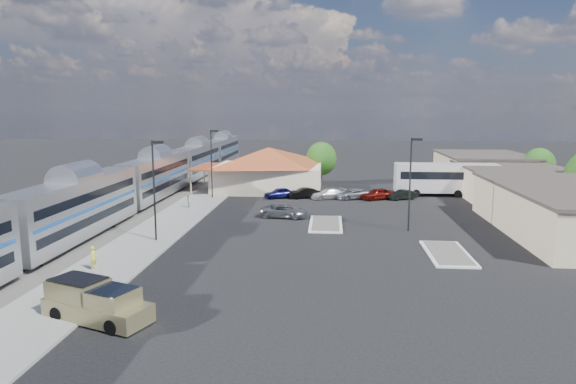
# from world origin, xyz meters

# --- Properties ---
(ground) EXTENTS (280.00, 280.00, 0.00)m
(ground) POSITION_xyz_m (0.00, 0.00, 0.00)
(ground) COLOR black
(ground) RESTS_ON ground
(railbed) EXTENTS (16.00, 100.00, 0.12)m
(railbed) POSITION_xyz_m (-21.00, 8.00, 0.06)
(railbed) COLOR #4C4944
(railbed) RESTS_ON ground
(platform) EXTENTS (5.50, 92.00, 0.18)m
(platform) POSITION_xyz_m (-12.00, 6.00, 0.09)
(platform) COLOR gray
(platform) RESTS_ON ground
(passenger_train) EXTENTS (3.00, 104.00, 5.55)m
(passenger_train) POSITION_xyz_m (-18.00, 14.85, 2.87)
(passenger_train) COLOR silver
(passenger_train) RESTS_ON ground
(freight_cars) EXTENTS (2.80, 46.00, 4.00)m
(freight_cars) POSITION_xyz_m (-24.00, 5.92, 1.93)
(freight_cars) COLOR black
(freight_cars) RESTS_ON ground
(station_depot) EXTENTS (18.35, 12.24, 6.20)m
(station_depot) POSITION_xyz_m (-4.56, 24.00, 3.13)
(station_depot) COLOR beige
(station_depot) RESTS_ON ground
(buildings_east) EXTENTS (14.40, 51.40, 4.80)m
(buildings_east) POSITION_xyz_m (28.00, 14.28, 2.27)
(buildings_east) COLOR #C6B28C
(buildings_east) RESTS_ON ground
(traffic_island_south) EXTENTS (3.30, 7.50, 0.21)m
(traffic_island_south) POSITION_xyz_m (4.00, 2.00, 0.10)
(traffic_island_south) COLOR silver
(traffic_island_south) RESTS_ON ground
(traffic_island_north) EXTENTS (3.30, 7.50, 0.21)m
(traffic_island_north) POSITION_xyz_m (14.00, -8.00, 0.10)
(traffic_island_north) COLOR silver
(traffic_island_north) RESTS_ON ground
(lamp_plat_s) EXTENTS (1.08, 0.25, 9.00)m
(lamp_plat_s) POSITION_xyz_m (-10.90, -6.00, 5.34)
(lamp_plat_s) COLOR black
(lamp_plat_s) RESTS_ON ground
(lamp_plat_n) EXTENTS (1.08, 0.25, 9.00)m
(lamp_plat_n) POSITION_xyz_m (-10.90, 16.00, 5.34)
(lamp_plat_n) COLOR black
(lamp_plat_n) RESTS_ON ground
(lamp_lot) EXTENTS (1.08, 0.25, 9.00)m
(lamp_lot) POSITION_xyz_m (12.10, 0.00, 5.34)
(lamp_lot) COLOR black
(lamp_lot) RESTS_ON ground
(tree_east_c) EXTENTS (4.41, 4.41, 6.21)m
(tree_east_c) POSITION_xyz_m (34.00, 26.00, 3.76)
(tree_east_c) COLOR #382314
(tree_east_c) RESTS_ON ground
(tree_depot) EXTENTS (4.71, 4.71, 6.63)m
(tree_depot) POSITION_xyz_m (3.00, 30.00, 4.02)
(tree_depot) COLOR #382314
(tree_depot) RESTS_ON ground
(pickup_truck) EXTENTS (6.71, 4.38, 2.18)m
(pickup_truck) POSITION_xyz_m (-8.50, -22.98, 1.03)
(pickup_truck) COLOR tan
(pickup_truck) RESTS_ON ground
(suv) EXTENTS (5.36, 3.03, 1.41)m
(suv) POSITION_xyz_m (-0.56, 5.14, 0.71)
(suv) COLOR gray
(suv) RESTS_ON ground
(coach_bus) EXTENTS (13.61, 3.05, 4.36)m
(coach_bus) POSITION_xyz_m (20.01, 21.01, 2.51)
(coach_bus) COLOR white
(coach_bus) RESTS_ON ground
(person_a) EXTENTS (0.52, 0.69, 1.74)m
(person_a) POSITION_xyz_m (-12.68, -14.57, 1.05)
(person_a) COLOR #D5D843
(person_a) RESTS_ON platform
(person_b) EXTENTS (0.77, 0.91, 1.66)m
(person_b) POSITION_xyz_m (-12.28, 8.94, 1.01)
(person_b) COLOR beige
(person_b) RESTS_ON platform
(parked_car_a) EXTENTS (4.41, 3.40, 1.40)m
(parked_car_a) POSITION_xyz_m (-2.24, 17.15, 0.70)
(parked_car_a) COLOR #0D0E44
(parked_car_a) RESTS_ON ground
(parked_car_b) EXTENTS (4.42, 3.05, 1.38)m
(parked_car_b) POSITION_xyz_m (0.96, 17.45, 0.69)
(parked_car_b) COLOR black
(parked_car_b) RESTS_ON ground
(parked_car_c) EXTENTS (4.97, 3.68, 1.34)m
(parked_car_c) POSITION_xyz_m (4.16, 17.15, 0.67)
(parked_car_c) COLOR silver
(parked_car_c) RESTS_ON ground
(parked_car_d) EXTENTS (5.34, 4.10, 1.35)m
(parked_car_d) POSITION_xyz_m (7.36, 17.45, 0.67)
(parked_car_d) COLOR #919499
(parked_car_d) RESTS_ON ground
(parked_car_e) EXTENTS (4.71, 3.64, 1.50)m
(parked_car_e) POSITION_xyz_m (10.56, 17.15, 0.75)
(parked_car_e) COLOR maroon
(parked_car_e) RESTS_ON ground
(parked_car_f) EXTENTS (4.05, 2.96, 1.27)m
(parked_car_f) POSITION_xyz_m (13.76, 17.45, 0.64)
(parked_car_f) COLOR black
(parked_car_f) RESTS_ON ground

